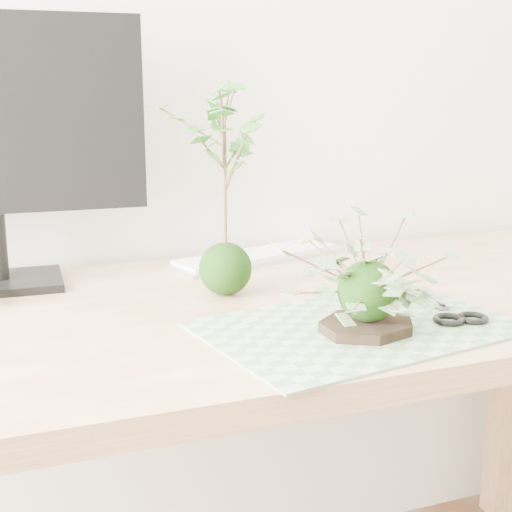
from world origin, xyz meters
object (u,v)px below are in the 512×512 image
object	(u,v)px
desk	(281,349)
ivy_kokedama	(370,263)
maple_kokedama	(224,139)
keyboard	(258,256)

from	to	relation	value
desk	ivy_kokedama	xyz separation A→B (m)	(0.05, -0.20, 0.19)
ivy_kokedama	maple_kokedama	world-z (taller)	maple_kokedama
maple_kokedama	keyboard	distance (m)	0.36
desk	keyboard	bearing A→B (deg)	76.99
maple_kokedama	keyboard	xyz separation A→B (m)	(0.14, 0.22, -0.26)
ivy_kokedama	keyboard	world-z (taller)	ivy_kokedama
maple_kokedama	keyboard	bearing A→B (deg)	57.08
ivy_kokedama	maple_kokedama	size ratio (longest dim) A/B	0.66
desk	maple_kokedama	xyz separation A→B (m)	(-0.08, 0.06, 0.35)
ivy_kokedama	maple_kokedama	distance (m)	0.33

